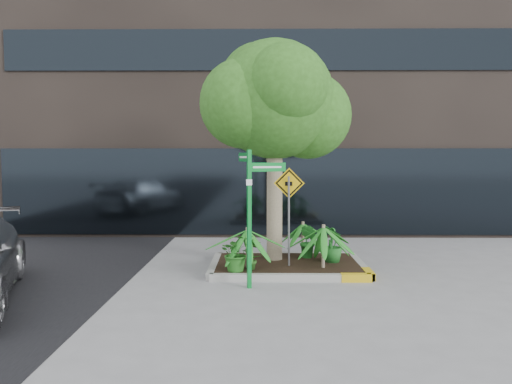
{
  "coord_description": "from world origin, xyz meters",
  "views": [
    {
      "loc": [
        -0.39,
        -10.5,
        2.48
      ],
      "look_at": [
        -0.49,
        0.2,
        1.7
      ],
      "focal_mm": 35.0,
      "sensor_mm": 36.0,
      "label": 1
    }
  ],
  "objects": [
    {
      "name": "tree",
      "position": [
        -0.08,
        0.64,
        3.72
      ],
      "size": [
        3.39,
        3.01,
        5.09
      ],
      "color": "tan",
      "rests_on": "ground"
    },
    {
      "name": "palm_back",
      "position": [
        0.61,
        1.15,
        0.88
      ],
      "size": [
        0.88,
        0.88,
        0.98
      ],
      "color": "tan",
      "rests_on": "ground"
    },
    {
      "name": "ground",
      "position": [
        0.0,
        0.0,
        0.0
      ],
      "size": [
        80.0,
        80.0,
        0.0
      ],
      "primitive_type": "plane",
      "color": "gray",
      "rests_on": "ground"
    },
    {
      "name": "cattle_sign",
      "position": [
        0.2,
        -0.17,
        1.56
      ],
      "size": [
        0.64,
        0.25,
        2.08
      ],
      "rotation": [
        0.0,
        0.0,
        -0.12
      ],
      "color": "slate",
      "rests_on": "ground"
    },
    {
      "name": "palm_front",
      "position": [
        0.92,
        -0.21,
        0.99
      ],
      "size": [
        1.02,
        1.02,
        1.13
      ],
      "color": "tan",
      "rests_on": "ground"
    },
    {
      "name": "shrub_c",
      "position": [
        -0.56,
        -0.4,
        0.47
      ],
      "size": [
        0.4,
        0.4,
        0.65
      ],
      "primitive_type": "imported",
      "rotation": [
        0.0,
        0.0,
        3.33
      ],
      "color": "#2A651F",
      "rests_on": "planter"
    },
    {
      "name": "palm_left",
      "position": [
        -0.66,
        -0.24,
        0.94
      ],
      "size": [
        0.95,
        0.95,
        1.06
      ],
      "color": "tan",
      "rests_on": "ground"
    },
    {
      "name": "street_sign_post",
      "position": [
        -0.57,
        -1.23,
        1.6
      ],
      "size": [
        0.91,
        0.74,
        2.59
      ],
      "rotation": [
        0.0,
        0.0,
        0.3
      ],
      "color": "#0B7F2B",
      "rests_on": "ground"
    },
    {
      "name": "shrub_a",
      "position": [
        -0.87,
        -0.55,
        0.53
      ],
      "size": [
        0.86,
        0.86,
        0.75
      ],
      "primitive_type": "imported",
      "rotation": [
        0.0,
        0.0,
        0.33
      ],
      "color": "#23631C",
      "rests_on": "planter"
    },
    {
      "name": "shrub_d",
      "position": [
        0.7,
        0.76,
        0.53
      ],
      "size": [
        0.58,
        0.58,
        0.77
      ],
      "primitive_type": "imported",
      "rotation": [
        0.0,
        0.0,
        5.28
      ],
      "color": "#1F6C22",
      "rests_on": "planter"
    },
    {
      "name": "planter",
      "position": [
        0.23,
        0.27,
        0.1
      ],
      "size": [
        3.35,
        2.36,
        0.15
      ],
      "color": "#9E9E99",
      "rests_on": "ground"
    },
    {
      "name": "shrub_b",
      "position": [
        1.19,
        0.35,
        0.55
      ],
      "size": [
        0.61,
        0.61,
        0.8
      ],
      "primitive_type": "imported",
      "rotation": [
        0.0,
        0.0,
        2.07
      ],
      "color": "#216E25",
      "rests_on": "planter"
    },
    {
      "name": "building",
      "position": [
        0.5,
        8.5,
        7.5
      ],
      "size": [
        18.0,
        8.0,
        15.0
      ],
      "primitive_type": "cube",
      "color": "#2D2621",
      "rests_on": "ground"
    }
  ]
}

